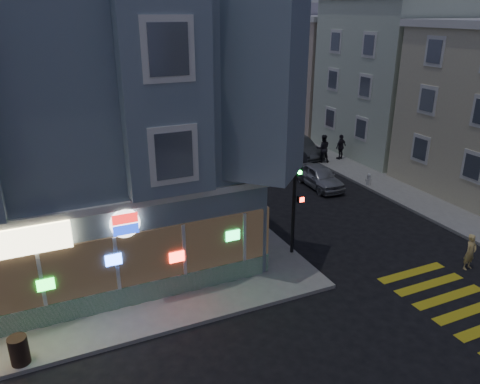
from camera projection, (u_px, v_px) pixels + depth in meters
ground at (295, 341)px, 15.18m from camera, size 120.00×120.00×0.00m
sidewalk_ne at (382, 124)px, 43.52m from camera, size 24.00×42.00×0.15m
corner_building at (49, 115)px, 20.07m from camera, size 14.60×14.60×11.40m
row_house_b at (416, 77)px, 34.30m from camera, size 12.00×8.60×10.50m
row_house_c at (342, 74)px, 42.21m from camera, size 12.00×8.60×9.00m
row_house_d at (291, 56)px, 49.56m from camera, size 12.00×8.60×10.50m
utility_pole at (274, 78)px, 38.41m from camera, size 2.20×0.30×9.00m
street_tree_near at (245, 79)px, 43.89m from camera, size 3.00×3.00×5.30m
street_tree_far at (214, 70)px, 50.68m from camera, size 3.00×3.00×5.30m
running_child at (470, 252)px, 19.14m from camera, size 0.60×0.42×1.55m
pedestrian_a at (323, 148)px, 32.15m from camera, size 1.15×1.03×1.94m
pedestrian_b at (341, 147)px, 32.88m from camera, size 1.11×0.73×1.76m
parked_car_a at (320, 176)px, 28.13m from camera, size 1.76×3.98×1.33m
parked_car_b at (299, 147)px, 33.89m from camera, size 1.84×4.50×1.45m
parked_car_c at (266, 132)px, 38.31m from camera, size 2.21×4.82×1.37m
parked_car_d at (240, 119)px, 42.73m from camera, size 2.63×4.98×1.33m
traffic_signal at (296, 186)px, 19.23m from camera, size 0.53×0.51×4.59m
fire_hydrant at (369, 179)px, 28.17m from camera, size 0.41×0.24×0.71m
trash_can at (19, 350)px, 13.87m from camera, size 0.72×0.72×0.90m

